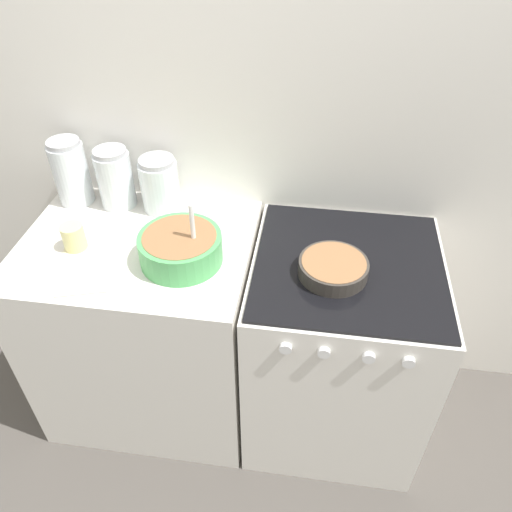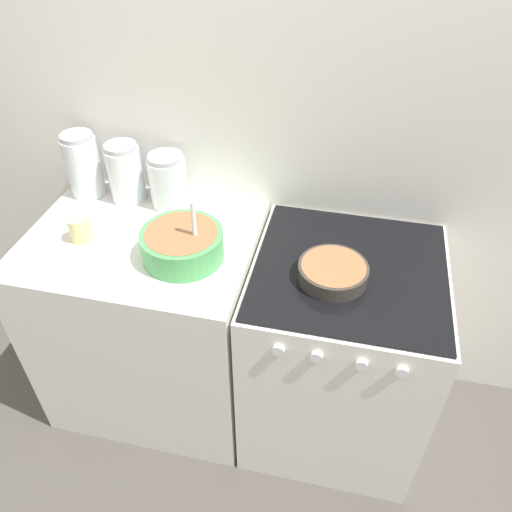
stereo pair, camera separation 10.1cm
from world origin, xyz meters
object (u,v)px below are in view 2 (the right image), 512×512
Objects in this scene: mixing_bowl at (182,243)px; storage_jar_left at (84,169)px; stove at (337,352)px; storage_jar_right at (169,184)px; baking_pan at (333,272)px; tin_can at (80,229)px; storage_jar_middle at (126,176)px.

storage_jar_left is at bearing 149.28° from mixing_bowl.
stove is 0.96m from storage_jar_right.
baking_pan is 0.76m from storage_jar_right.
storage_jar_right is at bearing 52.30° from tin_can.
storage_jar_right is at bearing 0.00° from storage_jar_middle.
storage_jar_middle is at bearing 160.39° from baking_pan.
baking_pan is at bearing -16.44° from storage_jar_left.
stove is at bearing 49.11° from baking_pan.
mixing_bowl is 2.89× the size of tin_can.
storage_jar_right is (0.18, 0.00, -0.01)m from storage_jar_middle.
storage_jar_left is 0.36m from storage_jar_right.
stove is 0.79m from mixing_bowl.
storage_jar_middle reaches higher than tin_can.
baking_pan is (-0.06, -0.07, 0.48)m from stove.
mixing_bowl reaches higher than baking_pan.
storage_jar_middle is (-0.93, 0.24, 0.56)m from stove.
storage_jar_right is at bearing 155.81° from baking_pan.
mixing_bowl is at bearing -30.72° from storage_jar_left.
storage_jar_middle reaches higher than mixing_bowl.
storage_jar_middle is at bearing 165.31° from stove.
storage_jar_middle is at bearing 180.00° from storage_jar_right.
storage_jar_left is 1.10× the size of storage_jar_middle.
baking_pan is at bearing -24.19° from storage_jar_right.
baking_pan is at bearing -19.61° from storage_jar_middle.
tin_can is at bearing -127.70° from storage_jar_right.
stove is at bearing 6.50° from mixing_bowl.
storage_jar_left is 0.18m from storage_jar_middle.
mixing_bowl is 1.32× the size of storage_jar_right.
storage_jar_left is at bearing 112.75° from tin_can.
mixing_bowl is at bearing -42.22° from storage_jar_middle.
mixing_bowl is (-0.59, -0.07, 0.52)m from stove.
tin_can is (-0.23, -0.30, -0.04)m from storage_jar_right.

